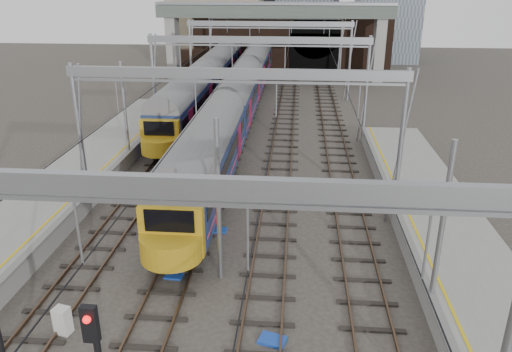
{
  "coord_description": "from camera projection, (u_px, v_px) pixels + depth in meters",
  "views": [
    {
      "loc": [
        3.04,
        -15.99,
        11.9
      ],
      "look_at": [
        1.02,
        7.76,
        2.4
      ],
      "focal_mm": 35.0,
      "sensor_mm": 36.0,
      "label": 1
    }
  ],
  "objects": [
    {
      "name": "equip_cover_b",
      "position": [
        219.0,
        230.0,
        25.15
      ],
      "size": [
        0.81,
        0.58,
        0.09
      ],
      "primitive_type": "cube",
      "rotation": [
        0.0,
        0.0,
        -0.01
      ],
      "color": "#173FB0",
      "rests_on": "ground"
    },
    {
      "name": "ground",
      "position": [
        213.0,
        306.0,
        19.45
      ],
      "size": [
        160.0,
        160.0,
        0.0
      ],
      "primitive_type": "plane",
      "color": "#38332D",
      "rests_on": "ground"
    },
    {
      "name": "equip_cover_a",
      "position": [
        174.0,
        276.0,
        21.3
      ],
      "size": [
        0.78,
        0.58,
        0.09
      ],
      "primitive_type": "cube",
      "rotation": [
        0.0,
        0.0,
        -0.08
      ],
      "color": "#173FB0",
      "rests_on": "ground"
    },
    {
      "name": "tracks",
      "position": [
        250.0,
        169.0,
        33.33
      ],
      "size": [
        14.4,
        80.0,
        0.22
      ],
      "color": "#4C3828",
      "rests_on": "ground"
    },
    {
      "name": "platform_right",
      "position": [
        500.0,
        334.0,
        17.05
      ],
      "size": [
        4.32,
        47.0,
        1.12
      ],
      "color": "gray",
      "rests_on": "ground"
    },
    {
      "name": "overhead_line",
      "position": [
        258.0,
        55.0,
        36.91
      ],
      "size": [
        16.8,
        80.0,
        8.0
      ],
      "color": "gray",
      "rests_on": "ground"
    },
    {
      "name": "equip_cover_c",
      "position": [
        272.0,
        340.0,
        17.51
      ],
      "size": [
        1.08,
        0.89,
        0.11
      ],
      "primitive_type": "cube",
      "rotation": [
        0.0,
        0.0,
        -0.28
      ],
      "color": "#173FB0",
      "rests_on": "ground"
    },
    {
      "name": "relay_cabinet",
      "position": [
        62.0,
        321.0,
        17.76
      ],
      "size": [
        0.62,
        0.55,
        1.06
      ],
      "primitive_type": "cube",
      "rotation": [
        0.0,
        0.0,
        -0.23
      ],
      "color": "silver",
      "rests_on": "ground"
    },
    {
      "name": "retaining_wall",
      "position": [
        287.0,
        39.0,
        65.8
      ],
      "size": [
        28.0,
        2.75,
        9.0
      ],
      "color": "#301E15",
      "rests_on": "ground"
    },
    {
      "name": "overbridge",
      "position": [
        275.0,
        20.0,
        59.34
      ],
      "size": [
        28.0,
        3.0,
        9.25
      ],
      "color": "gray",
      "rests_on": "ground"
    },
    {
      "name": "train_second",
      "position": [
        216.0,
        70.0,
        54.77
      ],
      "size": [
        2.73,
        47.39,
        4.72
      ],
      "color": "black",
      "rests_on": "ground"
    },
    {
      "name": "train_main",
      "position": [
        248.0,
        78.0,
        50.2
      ],
      "size": [
        2.79,
        64.59,
        4.81
      ],
      "color": "black",
      "rests_on": "ground"
    }
  ]
}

